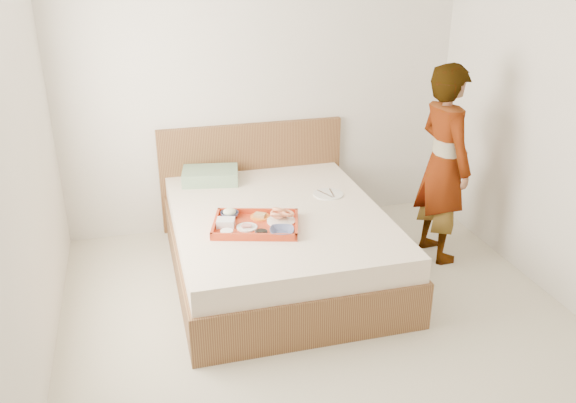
% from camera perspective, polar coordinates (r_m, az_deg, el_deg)
% --- Properties ---
extents(ground, '(3.50, 4.00, 0.01)m').
position_cam_1_polar(ground, '(3.99, 4.43, -13.57)').
color(ground, beige).
rests_on(ground, ground).
extents(wall_back, '(3.50, 0.01, 2.60)m').
position_cam_1_polar(wall_back, '(5.22, -2.45, 11.32)').
color(wall_back, silver).
rests_on(wall_back, ground).
extents(wall_left, '(0.01, 4.00, 2.60)m').
position_cam_1_polar(wall_left, '(3.24, -25.40, 1.37)').
color(wall_left, silver).
rests_on(wall_left, ground).
extents(bed, '(1.65, 2.00, 0.53)m').
position_cam_1_polar(bed, '(4.63, -0.92, -3.97)').
color(bed, brown).
rests_on(bed, ground).
extents(headboard, '(1.65, 0.06, 0.95)m').
position_cam_1_polar(headboard, '(5.41, -3.46, 2.60)').
color(headboard, brown).
rests_on(headboard, ground).
extents(pillow, '(0.51, 0.39, 0.11)m').
position_cam_1_polar(pillow, '(5.10, -7.45, 2.47)').
color(pillow, gray).
rests_on(pillow, bed).
extents(tray, '(0.70, 0.59, 0.05)m').
position_cam_1_polar(tray, '(4.26, -3.10, -2.17)').
color(tray, red).
rests_on(tray, bed).
extents(prawn_plate, '(0.26, 0.26, 0.01)m').
position_cam_1_polar(prawn_plate, '(4.31, -0.65, -1.87)').
color(prawn_plate, white).
rests_on(prawn_plate, tray).
extents(navy_bowl_big, '(0.21, 0.21, 0.04)m').
position_cam_1_polar(navy_bowl_big, '(4.12, -0.58, -2.89)').
color(navy_bowl_big, '#161A42').
rests_on(navy_bowl_big, tray).
extents(sauce_dish, '(0.11, 0.11, 0.03)m').
position_cam_1_polar(sauce_dish, '(4.11, -2.57, -3.06)').
color(sauce_dish, black).
rests_on(sauce_dish, tray).
extents(meat_plate, '(0.18, 0.18, 0.01)m').
position_cam_1_polar(meat_plate, '(4.22, -3.95, -2.48)').
color(meat_plate, white).
rests_on(meat_plate, tray).
extents(bread_plate, '(0.18, 0.18, 0.01)m').
position_cam_1_polar(bread_plate, '(4.38, -2.69, -1.46)').
color(bread_plate, orange).
rests_on(bread_plate, tray).
extents(salad_bowl, '(0.16, 0.16, 0.04)m').
position_cam_1_polar(salad_bowl, '(4.39, -5.61, -1.25)').
color(salad_bowl, '#161A42').
rests_on(salad_bowl, tray).
extents(plastic_tub, '(0.15, 0.13, 0.05)m').
position_cam_1_polar(plastic_tub, '(4.26, -5.98, -2.03)').
color(plastic_tub, silver).
rests_on(plastic_tub, tray).
extents(cheese_round, '(0.11, 0.11, 0.03)m').
position_cam_1_polar(cheese_round, '(4.14, -5.88, -2.96)').
color(cheese_round, white).
rests_on(cheese_round, tray).
extents(dinner_plate, '(0.26, 0.26, 0.01)m').
position_cam_1_polar(dinner_plate, '(4.82, 3.87, 0.70)').
color(dinner_plate, white).
rests_on(dinner_plate, bed).
extents(person, '(0.43, 0.61, 1.59)m').
position_cam_1_polar(person, '(4.87, 14.69, 3.48)').
color(person, white).
rests_on(person, ground).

